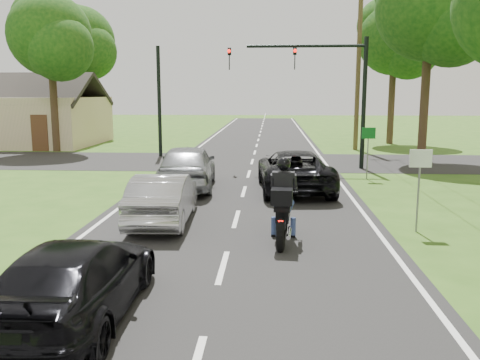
% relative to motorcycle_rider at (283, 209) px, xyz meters
% --- Properties ---
extents(ground, '(140.00, 140.00, 0.00)m').
position_rel_motorcycle_rider_xyz_m(ground, '(-1.26, -1.92, -0.81)').
color(ground, '#2F5518').
rests_on(ground, ground).
extents(road, '(8.00, 100.00, 0.01)m').
position_rel_motorcycle_rider_xyz_m(road, '(-1.26, 8.08, -0.80)').
color(road, black).
rests_on(road, ground).
extents(cross_road, '(60.00, 7.00, 0.01)m').
position_rel_motorcycle_rider_xyz_m(cross_road, '(-1.26, 14.08, -0.80)').
color(cross_road, black).
rests_on(cross_road, ground).
extents(motorcycle_rider, '(0.68, 2.39, 2.05)m').
position_rel_motorcycle_rider_xyz_m(motorcycle_rider, '(0.00, 0.00, 0.00)').
color(motorcycle_rider, black).
rests_on(motorcycle_rider, ground).
extents(dark_suv, '(2.81, 5.46, 1.47)m').
position_rel_motorcycle_rider_xyz_m(dark_suv, '(0.55, 6.45, -0.06)').
color(dark_suv, black).
rests_on(dark_suv, road).
extents(silver_sedan, '(1.61, 4.16, 1.35)m').
position_rel_motorcycle_rider_xyz_m(silver_sedan, '(-3.22, 1.58, -0.12)').
color(silver_sedan, '#A9A9AE').
rests_on(silver_sedan, road).
extents(silver_suv, '(2.31, 5.00, 1.66)m').
position_rel_motorcycle_rider_xyz_m(silver_suv, '(-3.37, 6.57, 0.03)').
color(silver_suv, gray).
rests_on(silver_suv, road).
extents(dark_car_behind, '(1.85, 4.41, 1.27)m').
position_rel_motorcycle_rider_xyz_m(dark_car_behind, '(-3.32, -4.42, -0.16)').
color(dark_car_behind, black).
rests_on(dark_car_behind, road).
extents(traffic_signal, '(6.38, 0.44, 6.00)m').
position_rel_motorcycle_rider_xyz_m(traffic_signal, '(2.08, 12.07, 3.33)').
color(traffic_signal, black).
rests_on(traffic_signal, ground).
extents(signal_pole_far, '(0.20, 0.20, 6.00)m').
position_rel_motorcycle_rider_xyz_m(signal_pole_far, '(-6.46, 16.08, 2.19)').
color(signal_pole_far, black).
rests_on(signal_pole_far, ground).
extents(utility_pole_far, '(1.60, 0.28, 10.00)m').
position_rel_motorcycle_rider_xyz_m(utility_pole_far, '(4.94, 20.08, 4.28)').
color(utility_pole_far, brown).
rests_on(utility_pole_far, ground).
extents(sign_white, '(0.55, 0.07, 2.12)m').
position_rel_motorcycle_rider_xyz_m(sign_white, '(3.44, 1.06, 0.79)').
color(sign_white, slate).
rests_on(sign_white, ground).
extents(sign_green, '(0.55, 0.07, 2.12)m').
position_rel_motorcycle_rider_xyz_m(sign_green, '(3.64, 9.06, 0.79)').
color(sign_green, slate).
rests_on(sign_green, ground).
extents(tree_row_d, '(5.76, 5.58, 10.45)m').
position_rel_motorcycle_rider_xyz_m(tree_row_d, '(7.85, 14.84, 6.62)').
color(tree_row_d, '#332316').
rests_on(tree_row_d, ground).
extents(tree_row_e, '(5.28, 5.12, 9.61)m').
position_rel_motorcycle_rider_xyz_m(tree_row_e, '(8.22, 23.86, 6.03)').
color(tree_row_e, '#332316').
rests_on(tree_row_e, ground).
extents(tree_left_near, '(5.12, 4.96, 9.22)m').
position_rel_motorcycle_rider_xyz_m(tree_left_near, '(-12.99, 17.86, 5.73)').
color(tree_left_near, '#332316').
rests_on(tree_left_near, ground).
extents(tree_left_far, '(5.76, 5.58, 10.14)m').
position_rel_motorcycle_rider_xyz_m(tree_left_far, '(-14.95, 27.84, 6.33)').
color(tree_left_far, '#332316').
rests_on(tree_left_far, ground).
extents(house, '(10.20, 8.00, 4.84)m').
position_rel_motorcycle_rider_xyz_m(house, '(-17.26, 22.08, 0.96)').
color(house, tan).
rests_on(house, ground).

